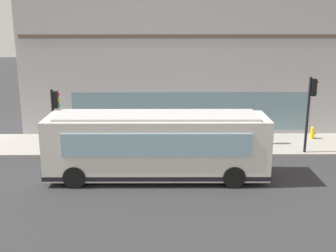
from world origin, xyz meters
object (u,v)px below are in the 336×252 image
at_px(city_bus_nearside, 157,146).
at_px(traffic_light_down_block, 55,109).
at_px(traffic_light_near_corner, 311,100).
at_px(newspaper_vending_box, 96,143).
at_px(fire_hydrant, 312,133).
at_px(pedestrian_near_building_entrance, 268,129).

height_order(city_bus_nearside, traffic_light_down_block, traffic_light_down_block).
xyz_separation_m(traffic_light_near_corner, traffic_light_down_block, (0.16, 13.59, -0.46)).
relative_size(traffic_light_near_corner, traffic_light_down_block, 1.19).
xyz_separation_m(city_bus_nearside, traffic_light_down_block, (3.47, 5.46, 1.00)).
relative_size(traffic_light_near_corner, newspaper_vending_box, 4.58).
distance_m(traffic_light_near_corner, fire_hydrant, 3.80).
height_order(traffic_light_down_block, pedestrian_near_building_entrance, traffic_light_down_block).
distance_m(traffic_light_near_corner, newspaper_vending_box, 11.79).
xyz_separation_m(traffic_light_near_corner, pedestrian_near_building_entrance, (1.54, 1.77, -1.98)).
bearing_deg(pedestrian_near_building_entrance, traffic_light_near_corner, -130.98).
bearing_deg(city_bus_nearside, pedestrian_near_building_entrance, -52.65).
relative_size(city_bus_nearside, traffic_light_near_corner, 2.44).
xyz_separation_m(city_bus_nearside, fire_hydrant, (5.90, -9.31, -1.04)).
distance_m(traffic_light_near_corner, pedestrian_near_building_entrance, 3.07).
bearing_deg(newspaper_vending_box, pedestrian_near_building_entrance, -83.01).
height_order(traffic_light_near_corner, newspaper_vending_box, traffic_light_near_corner).
bearing_deg(traffic_light_near_corner, newspaper_vending_box, 88.30).
distance_m(city_bus_nearside, newspaper_vending_box, 5.08).
bearing_deg(pedestrian_near_building_entrance, city_bus_nearside, 127.35).
xyz_separation_m(traffic_light_down_block, pedestrian_near_building_entrance, (1.38, -11.82, -1.52)).
distance_m(city_bus_nearside, traffic_light_down_block, 6.55).
height_order(fire_hydrant, pedestrian_near_building_entrance, pedestrian_near_building_entrance).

